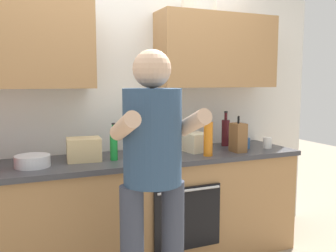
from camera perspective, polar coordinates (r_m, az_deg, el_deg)
The scene contains 16 objects.
back_wall_unit at distance 3.16m, azimuth -6.92°, elevation 6.69°, with size 4.00×0.38×2.50m.
counter at distance 3.08m, azimuth -5.07°, elevation -13.01°, with size 2.84×0.67×0.90m.
person_standing at distance 2.15m, azimuth -2.38°, elevation -6.62°, with size 0.49×0.45×1.68m.
bottle_syrup at distance 3.06m, azimuth -4.47°, elevation -2.64°, with size 0.07×0.07×0.25m.
bottle_juice at distance 2.98m, azimuth 6.27°, elevation -1.73°, with size 0.07×0.07×0.36m.
bottle_vinegar at distance 2.97m, azimuth -0.22°, elevation -3.06°, with size 0.05×0.05×0.23m.
bottle_wine at distance 3.48m, azimuth 8.94°, elevation -0.93°, with size 0.07×0.07×0.33m.
bottle_soda at distance 2.84m, azimuth -8.43°, elevation -2.86°, with size 0.06×0.06×0.29m.
cup_coffee at distance 3.45m, azimuth 15.21°, elevation -2.53°, with size 0.08×0.08×0.10m, color white.
cup_tea at distance 3.40m, azimuth 11.97°, elevation -2.61°, with size 0.08×0.08×0.09m, color #33598C.
cup_ceramic at distance 3.11m, azimuth -0.73°, elevation -3.27°, with size 0.07×0.07×0.10m, color #BF4C47.
mixing_bowl at distance 2.78m, azimuth -20.34°, elevation -5.14°, with size 0.25×0.25×0.08m, color silver.
knife_block at distance 3.20m, azimuth 10.85°, elevation -1.76°, with size 0.10×0.14×0.31m.
potted_herb at distance 2.87m, azimuth -4.22°, elevation -2.05°, with size 0.17×0.17×0.27m.
grocery_bag_bread at distance 2.87m, azimuth -12.96°, elevation -3.56°, with size 0.25×0.20×0.18m, color tan.
grocery_bag_rice at distance 3.17m, azimuth 4.32°, elevation -2.55°, with size 0.19×0.21×0.16m, color beige.
Camera 1 is at (-0.89, -2.76, 1.50)m, focal length 39.19 mm.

